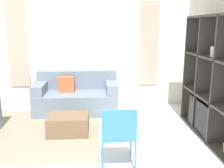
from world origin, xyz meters
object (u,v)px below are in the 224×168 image
at_px(folding_chair, 118,132).
at_px(shelving_unit, 215,81).
at_px(ottoman, 68,125).
at_px(couch_main, 77,97).

bearing_deg(folding_chair, shelving_unit, -151.30).
distance_m(ottoman, folding_chair, 1.43).
relative_size(shelving_unit, ottoman, 2.90).
relative_size(shelving_unit, folding_chair, 2.35).
relative_size(ottoman, folding_chair, 0.81).
distance_m(shelving_unit, ottoman, 2.59).
bearing_deg(shelving_unit, ottoman, 174.70).
bearing_deg(ottoman, couch_main, 87.61).
xyz_separation_m(shelving_unit, folding_chair, (-1.66, -0.91, -0.45)).
distance_m(couch_main, folding_chair, 2.44).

